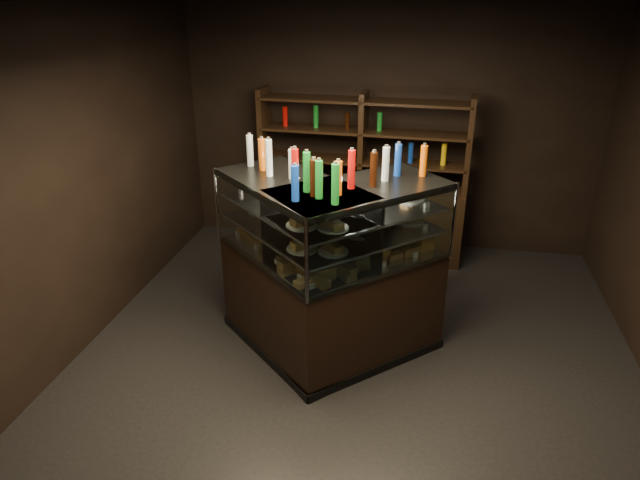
% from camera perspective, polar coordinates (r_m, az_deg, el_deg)
% --- Properties ---
extents(ground, '(5.00, 5.00, 0.00)m').
position_cam_1_polar(ground, '(5.43, 3.76, -10.69)').
color(ground, black).
rests_on(ground, ground).
extents(room_shell, '(5.02, 5.02, 3.01)m').
position_cam_1_polar(room_shell, '(4.60, 4.42, 9.51)').
color(room_shell, black).
rests_on(room_shell, ground).
extents(display_case, '(2.15, 1.57, 1.62)m').
position_cam_1_polar(display_case, '(5.11, 0.58, -5.92)').
color(display_case, black).
rests_on(display_case, ground).
extents(food_display, '(1.68, 1.04, 0.49)m').
position_cam_1_polar(food_display, '(4.81, 0.59, 0.62)').
color(food_display, '#CF954A').
rests_on(food_display, display_case).
extents(bottles_top, '(1.50, 0.90, 0.30)m').
position_cam_1_polar(bottles_top, '(4.62, 0.65, 7.27)').
color(bottles_top, black).
rests_on(bottles_top, display_case).
extents(potted_conifer, '(0.40, 0.40, 0.85)m').
position_cam_1_polar(potted_conifer, '(6.22, 10.57, -1.05)').
color(potted_conifer, black).
rests_on(potted_conifer, ground).
extents(back_shelving, '(2.47, 0.52, 2.00)m').
position_cam_1_polar(back_shelving, '(6.98, 4.09, 3.22)').
color(back_shelving, black).
rests_on(back_shelving, ground).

